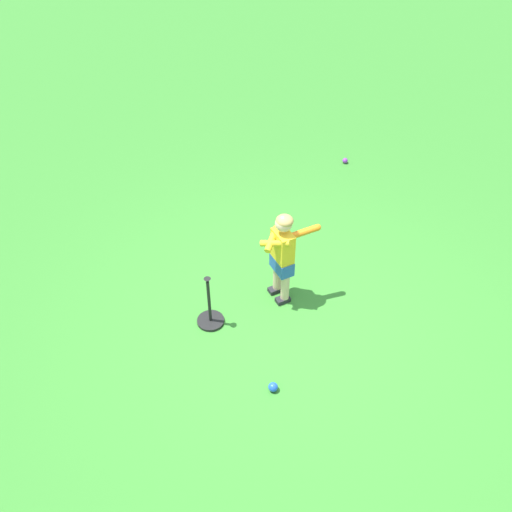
# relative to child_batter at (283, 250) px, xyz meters

# --- Properties ---
(ground_plane) EXTENTS (40.00, 40.00, 0.00)m
(ground_plane) POSITION_rel_child_batter_xyz_m (-0.35, -0.29, -0.65)
(ground_plane) COLOR #38842D
(child_batter) EXTENTS (0.50, 0.48, 1.08)m
(child_batter) POSITION_rel_child_batter_xyz_m (0.00, 0.00, 0.00)
(child_batter) COLOR #232328
(child_batter) RESTS_ON ground
(play_ball_behind_batter) EXTENTS (0.08, 0.08, 0.08)m
(play_ball_behind_batter) POSITION_rel_child_batter_xyz_m (2.81, 0.34, -0.61)
(play_ball_behind_batter) COLOR purple
(play_ball_behind_batter) RESTS_ON ground
(play_ball_far_left) EXTENTS (0.09, 0.09, 0.09)m
(play_ball_far_left) POSITION_rel_child_batter_xyz_m (-1.12, -0.46, -0.61)
(play_ball_far_left) COLOR blue
(play_ball_far_left) RESTS_ON ground
(batting_tee) EXTENTS (0.28, 0.28, 0.62)m
(batting_tee) POSITION_rel_child_batter_xyz_m (-0.67, 0.48, -0.55)
(batting_tee) COLOR black
(batting_tee) RESTS_ON ground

